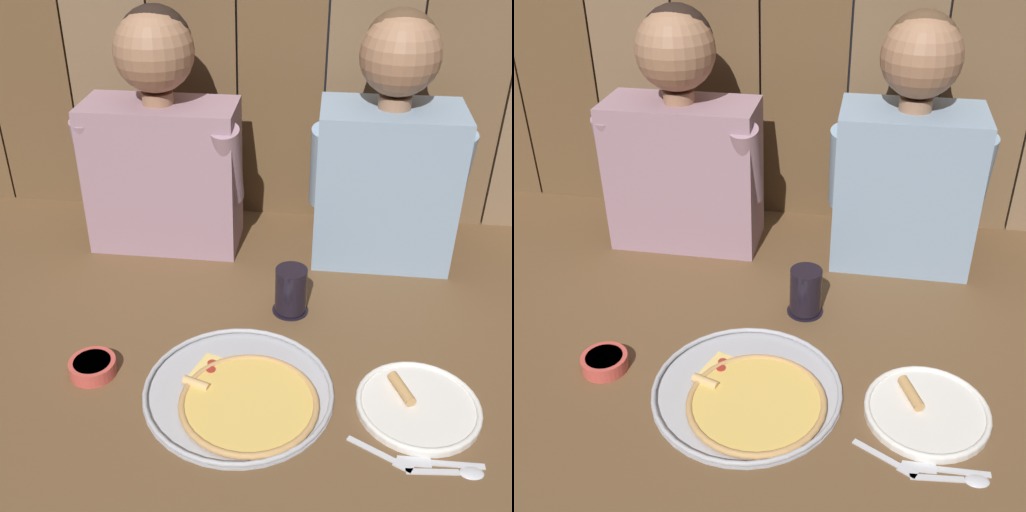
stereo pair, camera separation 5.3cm
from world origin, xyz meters
TOP-DOWN VIEW (x-y plane):
  - ground_plane at (0.00, 0.00)m, footprint 3.20×3.20m
  - pizza_tray at (0.00, -0.16)m, footprint 0.39×0.39m
  - dinner_plate at (0.35, -0.14)m, footprint 0.25×0.25m
  - drinking_glass at (0.07, 0.15)m, footprint 0.09×0.09m
  - dipping_bowl at (-0.32, -0.12)m, footprint 0.10×0.10m
  - table_fork at (0.28, -0.27)m, footprint 0.12×0.08m
  - table_knife at (0.38, -0.28)m, footprint 0.16×0.02m
  - table_spoon at (0.41, -0.29)m, footprint 0.14×0.03m
  - diner_left at (-0.29, 0.44)m, footprint 0.44×0.22m
  - diner_right at (0.29, 0.44)m, footprint 0.39×0.22m
  - wooden_backdrop_wall at (0.00, 0.66)m, footprint 2.19×0.03m

SIDE VIEW (x-z plane):
  - ground_plane at x=0.00m, z-range 0.00..0.00m
  - table_knife at x=0.38m, z-range 0.00..0.00m
  - table_fork at x=0.28m, z-range 0.00..0.01m
  - table_spoon at x=0.41m, z-range 0.00..0.01m
  - dinner_plate at x=0.35m, z-range -0.01..0.03m
  - pizza_tray at x=0.00m, z-range 0.00..0.02m
  - dipping_bowl at x=-0.32m, z-range 0.00..0.03m
  - drinking_glass at x=0.07m, z-range 0.00..0.12m
  - diner_right at x=0.29m, z-range -0.02..0.62m
  - diner_left at x=-0.29m, z-range -0.01..0.63m
  - wooden_backdrop_wall at x=0.00m, z-range 0.00..1.23m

